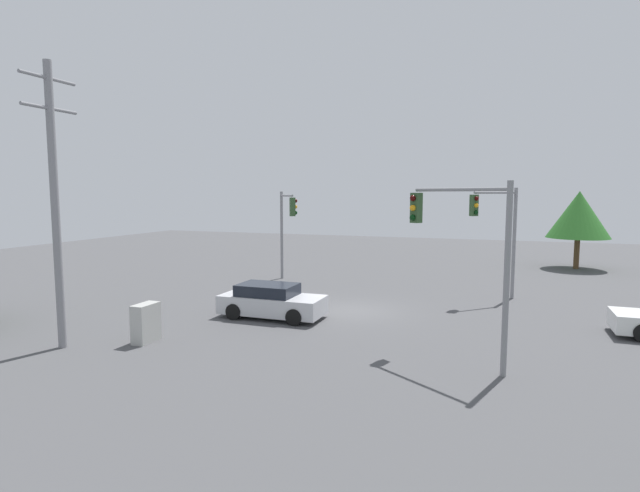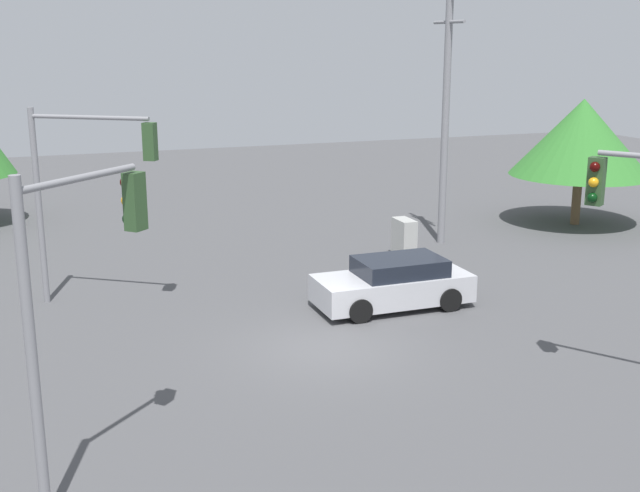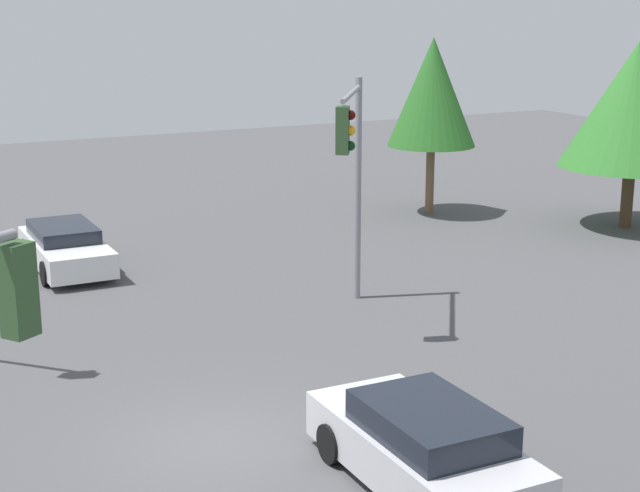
{
  "view_description": "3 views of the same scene",
  "coord_description": "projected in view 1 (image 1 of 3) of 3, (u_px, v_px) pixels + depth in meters",
  "views": [
    {
      "loc": [
        -22.0,
        -6.4,
        5.46
      ],
      "look_at": [
        -0.17,
        1.57,
        3.01
      ],
      "focal_mm": 28.0,
      "sensor_mm": 36.0,
      "label": 1
    },
    {
      "loc": [
        18.0,
        -6.88,
        7.67
      ],
      "look_at": [
        -0.78,
        0.09,
        2.53
      ],
      "focal_mm": 45.0,
      "sensor_mm": 36.0,
      "label": 2
    },
    {
      "loc": [
        5.6,
        15.27,
        7.79
      ],
      "look_at": [
        -2.41,
        -0.64,
        3.25
      ],
      "focal_mm": 55.0,
      "sensor_mm": 36.0,
      "label": 3
    }
  ],
  "objects": [
    {
      "name": "traffic_signal_cross",
      "position": [
        464.0,
        239.0,
        15.8
      ],
      "size": [
        2.37,
        3.33,
        5.83
      ],
      "rotation": [
        0.0,
        0.0,
        0.97
      ],
      "color": "gray",
      "rests_on": "ground_plane"
    },
    {
      "name": "electrical_cabinet",
      "position": [
        146.0,
        323.0,
        18.33
      ],
      "size": [
        1.08,
        0.54,
        1.43
      ],
      "primitive_type": "cube",
      "color": "#B2B2AD",
      "rests_on": "ground_plane"
    },
    {
      "name": "ground_plane",
      "position": [
        353.0,
        311.0,
        23.31
      ],
      "size": [
        80.0,
        80.0,
        0.0
      ],
      "primitive_type": "plane",
      "color": "#4C4C4F"
    },
    {
      "name": "tree_left",
      "position": [
        579.0,
        215.0,
        35.98
      ],
      "size": [
        4.34,
        4.34,
        5.64
      ],
      "color": "brown",
      "rests_on": "ground_plane"
    },
    {
      "name": "traffic_signal_main",
      "position": [
        498.0,
        224.0,
        25.17
      ],
      "size": [
        2.19,
        2.26,
        5.76
      ],
      "rotation": [
        0.0,
        0.0,
        2.34
      ],
      "color": "gray",
      "rests_on": "ground_plane"
    },
    {
      "name": "utility_pole_tall",
      "position": [
        55.0,
        199.0,
        17.22
      ],
      "size": [
        2.2,
        0.28,
        9.93
      ],
      "color": "gray",
      "rests_on": "ground_plane"
    },
    {
      "name": "traffic_signal_aux",
      "position": [
        286.0,
        220.0,
        30.27
      ],
      "size": [
        3.42,
        2.43,
        5.58
      ],
      "rotation": [
        0.0,
        0.0,
        3.73
      ],
      "color": "gray",
      "rests_on": "ground_plane"
    },
    {
      "name": "sedan_silver",
      "position": [
        271.0,
        301.0,
        21.99
      ],
      "size": [
        2.06,
        4.58,
        1.49
      ],
      "rotation": [
        0.0,
        0.0,
        3.14
      ],
      "color": "silver",
      "rests_on": "ground_plane"
    }
  ]
}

